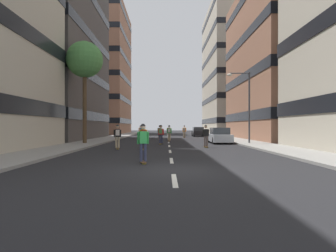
% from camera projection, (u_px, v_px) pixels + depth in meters
% --- Properties ---
extents(ground_plane, '(150.51, 150.51, 0.00)m').
position_uv_depth(ground_plane, '(168.00, 139.00, 35.84)').
color(ground_plane, black).
extents(sidewalk_left, '(3.14, 68.98, 0.14)m').
position_uv_depth(sidewalk_left, '(112.00, 138.00, 38.92)').
color(sidewalk_left, gray).
rests_on(sidewalk_left, ground_plane).
extents(sidewalk_right, '(3.14, 68.98, 0.14)m').
position_uv_depth(sidewalk_right, '(224.00, 138.00, 39.02)').
color(sidewalk_right, gray).
rests_on(sidewalk_right, ground_plane).
extents(lane_markings, '(0.16, 57.20, 0.01)m').
position_uv_depth(lane_markings, '(168.00, 139.00, 36.25)').
color(lane_markings, silver).
rests_on(lane_markings, ground_plane).
extents(building_left_mid, '(15.07, 18.66, 24.01)m').
position_uv_depth(building_left_mid, '(34.00, 42.00, 35.28)').
color(building_left_mid, '#4C4744').
rests_on(building_left_mid, ground_plane).
extents(building_left_far, '(15.07, 18.24, 27.92)m').
position_uv_depth(building_left_far, '(93.00, 71.00, 64.00)').
color(building_left_far, '#9E6B51').
rests_on(building_left_far, ground_plane).
extents(building_right_mid, '(15.07, 19.49, 19.19)m').
position_uv_depth(building_right_mid, '(302.00, 62.00, 35.50)').
color(building_right_mid, '#9E6B51').
rests_on(building_right_mid, ground_plane).
extents(building_right_far, '(15.07, 21.87, 28.21)m').
position_uv_depth(building_right_far, '(241.00, 71.00, 64.22)').
color(building_right_far, '#BCB29E').
rests_on(building_right_far, ground_plane).
extents(parked_car_near, '(1.82, 4.40, 1.52)m').
position_uv_depth(parked_car_near, '(198.00, 132.00, 46.14)').
color(parked_car_near, black).
rests_on(parked_car_near, ground_plane).
extents(parked_car_mid, '(1.82, 4.40, 1.52)m').
position_uv_depth(parked_car_mid, '(219.00, 136.00, 27.62)').
color(parked_car_mid, '#B2B7BF').
rests_on(parked_car_mid, ground_plane).
extents(street_tree_near, '(3.29, 3.29, 9.27)m').
position_uv_depth(street_tree_near, '(85.00, 61.00, 25.91)').
color(street_tree_near, '#4C3823').
rests_on(street_tree_near, sidewalk_left).
extents(streetlamp_right, '(2.13, 0.30, 6.50)m').
position_uv_depth(streetlamp_right, '(245.00, 99.00, 26.09)').
color(streetlamp_right, '#3F3F44').
rests_on(streetlamp_right, sidewalk_right).
extents(skater_0, '(0.56, 0.92, 1.78)m').
position_uv_depth(skater_0, '(184.00, 131.00, 41.06)').
color(skater_0, brown).
rests_on(skater_0, ground_plane).
extents(skater_1, '(0.56, 0.92, 1.78)m').
position_uv_depth(skater_1, '(117.00, 135.00, 20.48)').
color(skater_1, brown).
rests_on(skater_1, ground_plane).
extents(skater_2, '(0.56, 0.92, 1.78)m').
position_uv_depth(skater_2, '(161.00, 133.00, 25.95)').
color(skater_2, brown).
rests_on(skater_2, ground_plane).
extents(skater_3, '(0.54, 0.91, 1.78)m').
position_uv_depth(skater_3, '(206.00, 135.00, 22.15)').
color(skater_3, brown).
rests_on(skater_3, ground_plane).
extents(skater_4, '(0.55, 0.91, 1.78)m').
position_uv_depth(skater_4, '(160.00, 131.00, 35.29)').
color(skater_4, brown).
rests_on(skater_4, ground_plane).
extents(skater_5, '(0.57, 0.92, 1.78)m').
position_uv_depth(skater_5, '(143.00, 141.00, 12.68)').
color(skater_5, brown).
rests_on(skater_5, ground_plane).
extents(skater_6, '(0.56, 0.92, 1.78)m').
position_uv_depth(skater_6, '(143.00, 135.00, 20.02)').
color(skater_6, brown).
rests_on(skater_6, ground_plane).
extents(skater_7, '(0.56, 0.92, 1.78)m').
position_uv_depth(skater_7, '(169.00, 131.00, 39.43)').
color(skater_7, brown).
rests_on(skater_7, ground_plane).
extents(skater_8, '(0.56, 0.92, 1.78)m').
position_uv_depth(skater_8, '(140.00, 130.00, 44.84)').
color(skater_8, brown).
rests_on(skater_8, ground_plane).
extents(skater_9, '(0.54, 0.91, 1.78)m').
position_uv_depth(skater_9, '(169.00, 132.00, 31.33)').
color(skater_9, brown).
rests_on(skater_9, ground_plane).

